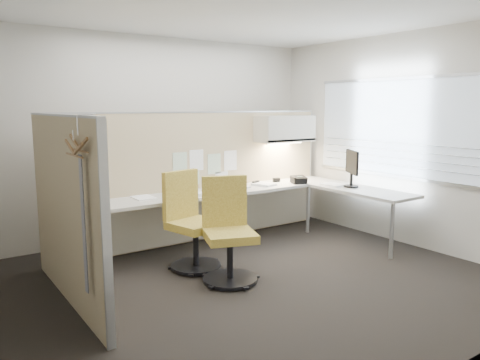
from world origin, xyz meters
TOP-DOWN VIEW (x-y plane):
  - floor at (0.00, 0.00)m, footprint 5.50×4.50m
  - ceiling at (0.00, 0.00)m, footprint 5.50×4.50m
  - wall_back at (0.00, 2.25)m, footprint 5.50×0.02m
  - wall_front at (0.00, -2.25)m, footprint 5.50×0.02m
  - wall_right at (2.75, 0.00)m, footprint 0.02×4.50m
  - window_pane at (2.73, 0.00)m, footprint 0.01×2.80m
  - partition_back at (0.55, 1.60)m, footprint 4.10×0.06m
  - partition_left at (-1.50, 0.50)m, footprint 0.06×2.20m
  - desk at (0.93, 1.13)m, footprint 4.00×2.07m
  - overhead_bin at (1.90, 1.39)m, footprint 0.90×0.36m
  - task_light_strip at (1.90, 1.39)m, footprint 0.60×0.06m
  - pinned_papers at (0.63, 1.57)m, footprint 1.01×0.00m
  - poster at (-1.05, 1.57)m, footprint 0.28×0.00m
  - chair_left at (-0.10, 0.67)m, footprint 0.61×0.63m
  - chair_right at (0.04, 0.10)m, footprint 0.65×0.67m
  - monitor at (2.30, 0.44)m, footprint 0.27×0.43m
  - phone at (1.93, 1.10)m, footprint 0.26×0.25m
  - stapler at (1.37, 1.39)m, footprint 0.15×0.09m
  - tape_dispenser at (1.75, 1.39)m, footprint 0.11×0.09m
  - coat_hook at (-1.58, -0.27)m, footprint 0.18×0.47m
  - paper_stack_0 at (-0.37, 1.34)m, footprint 0.23×0.30m
  - paper_stack_1 at (0.22, 1.20)m, footprint 0.24×0.31m
  - paper_stack_2 at (1.05, 1.36)m, footprint 0.26×0.32m
  - paper_stack_3 at (1.42, 1.26)m, footprint 0.30×0.35m
  - paper_stack_4 at (2.22, 0.70)m, footprint 0.25×0.32m

SIDE VIEW (x-z plane):
  - floor at x=0.00m, z-range -0.01..0.00m
  - chair_right at x=0.04m, z-range -0.04..1.05m
  - chair_left at x=-0.10m, z-range -0.04..1.06m
  - desk at x=0.93m, z-range 0.24..0.97m
  - paper_stack_0 at x=-0.37m, z-range 0.73..0.75m
  - paper_stack_2 at x=1.05m, z-range 0.73..0.75m
  - paper_stack_4 at x=2.22m, z-range 0.73..0.75m
  - paper_stack_3 at x=1.42m, z-range 0.73..0.76m
  - paper_stack_1 at x=0.22m, z-range 0.73..0.77m
  - stapler at x=1.37m, z-range 0.73..0.78m
  - tape_dispenser at x=1.75m, z-range 0.73..0.79m
  - phone at x=1.93m, z-range 0.72..0.84m
  - partition_back at x=0.55m, z-range 0.00..1.75m
  - partition_left at x=-1.50m, z-range 0.00..1.75m
  - monitor at x=2.30m, z-range 0.77..1.28m
  - pinned_papers at x=0.63m, z-range 0.80..1.27m
  - task_light_strip at x=1.90m, z-range 1.29..1.31m
  - wall_back at x=0.00m, z-range 0.00..2.80m
  - wall_front at x=0.00m, z-range 0.00..2.80m
  - wall_right at x=2.75m, z-range 0.00..2.80m
  - coat_hook at x=-1.58m, z-range 0.71..2.11m
  - poster at x=-1.05m, z-range 1.24..1.59m
  - overhead_bin at x=1.90m, z-range 1.32..1.70m
  - window_pane at x=2.73m, z-range 0.90..2.20m
  - ceiling at x=0.00m, z-range 2.80..2.81m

